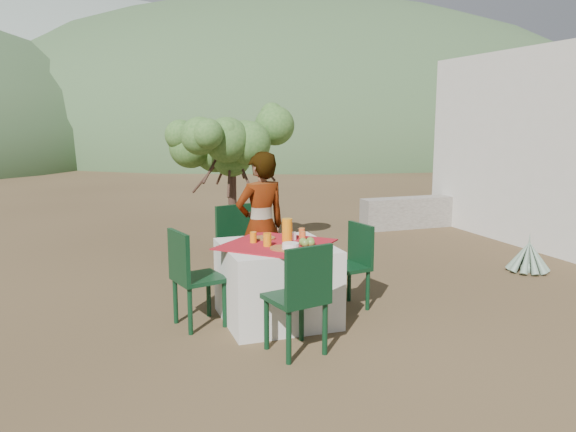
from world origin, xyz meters
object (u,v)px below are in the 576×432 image
at_px(chair_right, 352,262).
at_px(juice_pitcher, 287,230).
at_px(table, 276,282).
at_px(person, 261,226).
at_px(agave, 528,257).
at_px(chair_far, 240,245).
at_px(shrub_tree, 235,151).
at_px(chair_near, 301,294).
at_px(chair_left, 191,274).

distance_m(chair_right, juice_pitcher, 0.82).
height_order(table, person, person).
xyz_separation_m(table, person, (0.05, 0.70, 0.42)).
bearing_deg(chair_right, agave, 90.13).
xyz_separation_m(chair_far, chair_right, (0.97, -0.87, -0.06)).
height_order(table, agave, table).
bearing_deg(person, table, 73.47).
height_order(shrub_tree, agave, shrub_tree).
height_order(chair_near, shrub_tree, shrub_tree).
bearing_deg(chair_right, shrub_tree, -179.07).
distance_m(chair_near, chair_left, 1.20).
distance_m(chair_far, juice_pitcher, 0.98).
height_order(chair_near, chair_right, chair_near).
bearing_deg(table, agave, 9.42).
xyz_separation_m(table, chair_far, (-0.12, 0.96, 0.17)).
xyz_separation_m(chair_right, agave, (2.74, 0.50, -0.30)).
bearing_deg(shrub_tree, person, -96.64).
bearing_deg(chair_near, chair_left, -64.64).
xyz_separation_m(chair_right, juice_pitcher, (-0.72, -0.03, 0.39)).
xyz_separation_m(chair_far, shrub_tree, (0.43, 1.93, 0.94)).
relative_size(chair_left, agave, 1.63).
xyz_separation_m(chair_near, agave, (3.67, 1.47, -0.34)).
distance_m(table, chair_far, 0.99).
xyz_separation_m(table, agave, (3.60, 0.60, -0.19)).
height_order(chair_far, chair_right, chair_far).
xyz_separation_m(chair_far, juice_pitcher, (0.26, -0.89, 0.32)).
distance_m(chair_far, person, 0.41).
bearing_deg(chair_right, chair_near, -53.71).
distance_m(chair_near, shrub_tree, 3.91).
relative_size(table, agave, 2.27).
distance_m(table, juice_pitcher, 0.52).
bearing_deg(chair_left, agave, -97.36).
relative_size(chair_near, chair_right, 1.08).
height_order(chair_far, agave, chair_far).
xyz_separation_m(chair_far, chair_left, (-0.70, -0.89, -0.03)).
xyz_separation_m(table, juice_pitcher, (0.14, 0.07, 0.49)).
bearing_deg(table, shrub_tree, 83.98).
bearing_deg(chair_near, shrub_tree, -108.64).
height_order(chair_near, agave, chair_near).
bearing_deg(person, shrub_tree, -109.09).
bearing_deg(person, agave, 165.95).
distance_m(chair_near, person, 1.60).
height_order(chair_left, person, person).
bearing_deg(table, chair_far, 97.14).
bearing_deg(chair_left, table, -109.08).
height_order(chair_right, person, person).
relative_size(chair_near, agave, 1.66).
bearing_deg(chair_right, table, -93.57).
xyz_separation_m(chair_left, shrub_tree, (1.12, 2.82, 0.97)).
relative_size(chair_left, juice_pitcher, 4.15).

